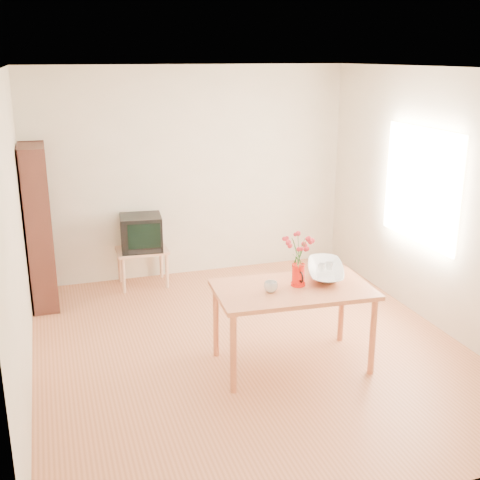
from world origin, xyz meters
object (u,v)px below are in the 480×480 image
object	(u,v)px
mug	(271,287)
bowl	(326,251)
television	(141,232)
table	(293,296)
pitcher	(298,276)

from	to	relation	value
mug	bowl	size ratio (longest dim) A/B	0.24
television	bowl	bearing A→B (deg)	-52.20
television	mug	bearing A→B (deg)	-67.30
table	bowl	bearing A→B (deg)	30.10
table	mug	xyz separation A→B (m)	(-0.22, -0.03, 0.13)
table	mug	bearing A→B (deg)	-168.29
pitcher	bowl	distance (m)	0.41
mug	bowl	world-z (taller)	bowl
table	television	xyz separation A→B (m)	(-0.96, 2.40, 0.01)
table	mug	size ratio (longest dim) A/B	12.10
pitcher	mug	distance (m)	0.30
pitcher	mug	bearing A→B (deg)	-161.15
mug	television	world-z (taller)	television
pitcher	bowl	xyz separation A→B (m)	(0.35, 0.17, 0.14)
bowl	television	size ratio (longest dim) A/B	0.94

